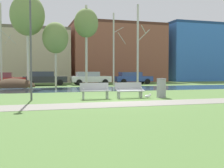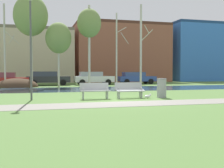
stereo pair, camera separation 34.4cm
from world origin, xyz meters
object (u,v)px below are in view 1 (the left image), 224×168
parked_sedan_second_dark (44,78)px  parked_wagon_fourth_blue (132,78)px  streetlamp (31,30)px  trash_bin (161,88)px  parked_van_nearest_red (1,79)px  bench_right (129,90)px  parked_hatch_third_white (90,78)px  bench_left (95,90)px  seagull (148,96)px

parked_sedan_second_dark → parked_wagon_fourth_blue: bearing=2.4°
streetlamp → trash_bin: bearing=-4.0°
parked_van_nearest_red → bench_right: bearing=-62.7°
bench_right → parked_hatch_third_white: 16.08m
parked_sedan_second_dark → bench_right: bearing=-76.4°
parked_sedan_second_dark → parked_wagon_fourth_blue: parked_sedan_second_dark is taller
bench_right → parked_hatch_third_white: parked_hatch_third_white is taller
bench_right → streetlamp: streetlamp is taller
parked_van_nearest_red → bench_left: bearing=-68.6°
bench_left → parked_sedan_second_dark: size_ratio=0.35×
parked_hatch_third_white → parked_wagon_fourth_blue: bearing=5.8°
bench_right → parked_sedan_second_dark: size_ratio=0.35×
bench_right → streetlamp: bearing=176.8°
bench_right → parked_van_nearest_red: (-8.21, 15.91, 0.28)m
bench_left → streetlamp: size_ratio=0.30×
trash_bin → parked_wagon_fourth_blue: (4.58, 16.78, 0.19)m
seagull → parked_hatch_third_white: size_ratio=0.10×
streetlamp → parked_van_nearest_red: 16.15m
bench_right → parked_van_nearest_red: bearing=117.3°
bench_left → seagull: bearing=-10.8°
bench_right → seagull: bearing=-31.9°
streetlamp → parked_van_nearest_red: bearing=100.7°
parked_wagon_fourth_blue → parked_hatch_third_white: bearing=-174.2°
bench_right → parked_wagon_fourth_blue: bearing=68.8°
streetlamp → parked_sedan_second_dark: streetlamp is taller
parked_hatch_third_white → parked_sedan_second_dark: bearing=178.7°
parked_van_nearest_red → parked_hatch_third_white: (9.33, 0.12, 0.03)m
parked_hatch_third_white → parked_wagon_fourth_blue: (5.31, 0.54, -0.02)m
bench_left → bench_right: (1.97, 0.00, 0.00)m
trash_bin → parked_sedan_second_dark: 17.34m
trash_bin → parked_wagon_fourth_blue: parked_wagon_fourth_blue is taller
parked_hatch_third_white → bench_right: bearing=-94.0°
parked_van_nearest_red → parked_hatch_third_white: 9.33m
parked_hatch_third_white → seagull: bearing=-90.9°
bench_right → seagull: size_ratio=3.70×
bench_left → trash_bin: trash_bin is taller
bench_right → parked_sedan_second_dark: parked_sedan_second_dark is taller
seagull → parked_hatch_third_white: parked_hatch_third_white is taller
bench_right → parked_hatch_third_white: bearing=86.0°
seagull → parked_wagon_fourth_blue: parked_wagon_fourth_blue is taller
bench_left → streetlamp: bearing=175.0°
parked_sedan_second_dark → trash_bin: bearing=-70.6°
bench_left → parked_wagon_fourth_blue: 18.59m
bench_right → seagull: bench_right is taller
bench_left → parked_hatch_third_white: bearing=79.1°
parked_sedan_second_dark → parked_wagon_fourth_blue: 10.35m
bench_right → streetlamp: 6.13m
bench_right → parked_van_nearest_red: size_ratio=0.35×
streetlamp → seagull: bearing=-7.7°
seagull → parked_sedan_second_dark: parked_sedan_second_dark is taller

